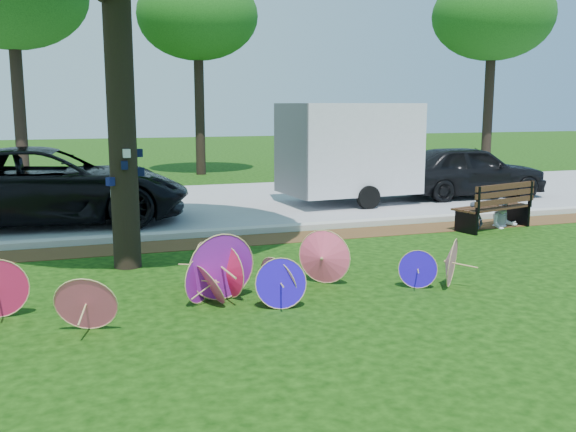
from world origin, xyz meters
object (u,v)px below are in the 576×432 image
park_bench (492,206)px  person_left (476,203)px  black_van (48,186)px  dark_pickup (468,171)px  person_right (504,199)px  parasol_pile (237,273)px  cargo_trailer (349,148)px

park_bench → person_left: person_left is taller
black_van → dark_pickup: (11.19, 0.64, -0.10)m
park_bench → person_right: bearing=-7.1°
park_bench → person_right: size_ratio=1.53×
black_van → person_right: size_ratio=4.96×
parasol_pile → person_right: bearing=26.0°
dark_pickup → person_left: 4.90m
dark_pickup → cargo_trailer: bearing=92.6°
parasol_pile → dark_pickup: 11.38m
black_van → person_right: 9.95m
parasol_pile → black_van: black_van is taller
dark_pickup → cargo_trailer: 3.75m
parasol_pile → person_left: (6.02, 3.28, 0.19)m
parasol_pile → person_left: size_ratio=5.94×
parasol_pile → dark_pickup: dark_pickup is taller
parasol_pile → cargo_trailer: bearing=56.6°
dark_pickup → cargo_trailer: cargo_trailer is taller
person_left → person_right: size_ratio=0.92×
dark_pickup → person_right: 4.57m
dark_pickup → black_van: bearing=96.3°
cargo_trailer → person_right: 4.64m
black_van → dark_pickup: bearing=-83.2°
park_bench → person_left: (-0.35, 0.05, 0.08)m
dark_pickup → person_right: (-1.88, -4.16, -0.13)m
person_left → park_bench: bearing=-28.6°
parasol_pile → cargo_trailer: 9.02m
black_van → dark_pickup: 11.21m
black_van → cargo_trailer: size_ratio=1.82×
dark_pickup → person_left: bearing=151.2°
park_bench → person_left: bearing=156.7°
black_van → park_bench: black_van is taller
dark_pickup → park_bench: dark_pickup is taller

